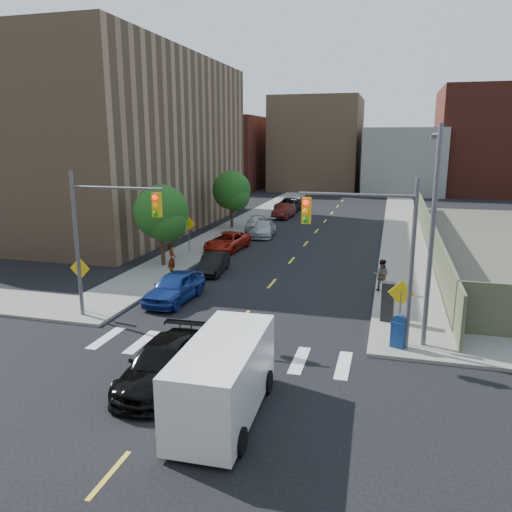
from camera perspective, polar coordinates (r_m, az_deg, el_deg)
The scene contains 30 objects.
ground at distance 17.47m, azimuth -9.33°, elevation -15.78°, with size 160.00×160.00×0.00m, color black.
sidewalk_nw at distance 57.74m, azimuth 0.69°, elevation 4.96°, with size 3.50×73.00×0.15m, color gray.
sidewalk_ne at distance 55.95m, azimuth 16.28°, elevation 4.16°, with size 3.50×73.00×0.15m, color gray.
fence_north at distance 42.53m, azimuth 19.08°, elevation 2.82°, with size 0.12×44.00×2.50m, color #5D5F42.
building_nw at distance 52.31m, azimuth -18.33°, elevation 12.16°, with size 22.00×30.00×16.00m, color #8C6B4C.
bg_bldg_west at distance 88.58m, azimuth -3.69°, elevation 11.68°, with size 14.00×18.00×12.00m, color #592319.
bg_bldg_midwest at distance 86.73m, azimuth 7.05°, elevation 12.57°, with size 14.00×16.00×15.00m, color #8C6B4C.
bg_bldg_center at distance 83.89m, azimuth 16.45°, elevation 10.41°, with size 12.00×16.00×10.00m, color gray.
bg_bldg_east at distance 87.18m, azimuth 25.98°, elevation 11.70°, with size 18.00×18.00×16.00m, color #592319.
signal_nw at distance 23.78m, azimuth -16.96°, elevation 3.25°, with size 4.59×0.30×7.00m.
signal_ne at distance 20.20m, azimuth 13.24°, elevation 1.77°, with size 4.59×0.30×7.00m.
streetlight_ne at distance 21.02m, azimuth 19.49°, elevation 3.72°, with size 0.25×3.70×9.00m.
warn_sign_nw at distance 25.70m, azimuth -19.43°, elevation -2.00°, with size 1.06×0.06×2.83m.
warn_sign_ne at distance 21.31m, azimuth 16.21°, elevation -4.85°, with size 1.06×0.06×2.83m.
warn_sign_midwest at distance 37.30m, azimuth -7.72°, elevation 3.22°, with size 1.06×0.06×2.83m.
tree_west_near at distance 33.59m, azimuth -10.73°, elevation 4.57°, with size 3.66×3.64×5.52m.
tree_west_far at distance 47.42m, azimuth -2.80°, elevation 7.27°, with size 3.66×3.64×5.52m.
parked_car_blue at distance 26.76m, azimuth -9.26°, elevation -3.52°, with size 1.84×4.58×1.56m, color navy.
parked_car_black at distance 32.11m, azimuth -4.88°, elevation -0.81°, with size 1.36×3.89×1.28m, color black.
parked_car_red at distance 38.53m, azimuth -3.30°, elevation 1.66°, with size 2.28×4.95×1.37m, color #A41D10.
parked_car_silver at distance 44.09m, azimuth 0.83°, elevation 3.16°, with size 1.93×4.74×1.38m, color #A3A7AB.
parked_car_white at distance 46.78m, azimuth 0.04°, elevation 3.79°, with size 1.70×4.22×1.44m, color silver.
parked_car_maroon at distance 54.53m, azimuth 3.23°, elevation 5.17°, with size 1.61×4.62×1.52m, color #45120D.
parked_car_grey at distance 59.53m, azimuth 3.75°, elevation 5.87°, with size 2.60×5.63×1.57m, color black.
black_sedan at distance 18.16m, azimuth -10.59°, elevation -12.02°, with size 2.08×5.12×1.49m, color black.
cargo_van at distance 15.93m, azimuth -3.58°, elevation -13.37°, with size 2.38×5.45×2.47m.
mailbox at distance 21.23m, azimuth 16.02°, elevation -8.29°, with size 0.69×0.62×1.38m.
payphone at distance 23.97m, azimuth 14.82°, elevation -5.06°, with size 0.55×0.45×1.85m, color black.
pedestrian_west at distance 31.25m, azimuth -9.58°, elevation -0.40°, with size 0.72×0.47×1.98m, color gray.
pedestrian_east at distance 28.57m, azimuth 14.14°, elevation -2.12°, with size 0.87×0.68×1.79m, color gray.
Camera 1 is at (6.58, -13.81, 8.44)m, focal length 35.00 mm.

